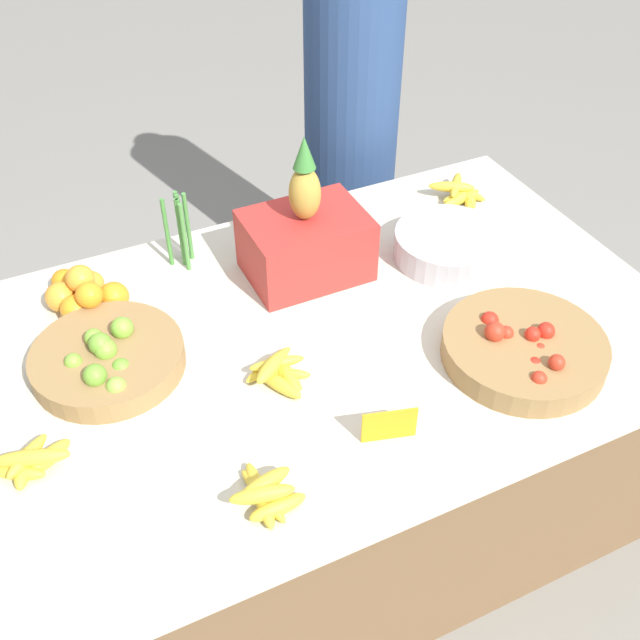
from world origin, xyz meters
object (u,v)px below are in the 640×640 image
at_px(metal_bowl, 448,245).
at_px(vendor_person, 351,122).
at_px(tomato_basket, 523,348).
at_px(price_sign, 389,425).
at_px(produce_crate, 306,240).
at_px(lime_bowl, 107,358).

xyz_separation_m(metal_bowl, vendor_person, (0.08, 0.75, 0.02)).
xyz_separation_m(tomato_basket, price_sign, (-0.42, -0.08, 0.01)).
height_order(tomato_basket, produce_crate, produce_crate).
height_order(tomato_basket, vendor_person, vendor_person).
bearing_deg(lime_bowl, produce_crate, 13.48).
xyz_separation_m(produce_crate, vendor_person, (0.47, 0.64, -0.04)).
bearing_deg(metal_bowl, tomato_basket, -98.04).
bearing_deg(vendor_person, lime_bowl, -143.58).
xyz_separation_m(lime_bowl, vendor_person, (1.06, 0.78, 0.03)).
bearing_deg(price_sign, produce_crate, 97.55).
distance_m(lime_bowl, tomato_basket, 1.00).
xyz_separation_m(lime_bowl, price_sign, (0.50, -0.48, 0.01)).
distance_m(tomato_basket, produce_crate, 0.64).
height_order(metal_bowl, vendor_person, vendor_person).
xyz_separation_m(metal_bowl, produce_crate, (-0.39, 0.11, 0.07)).
xyz_separation_m(lime_bowl, tomato_basket, (0.92, -0.40, 0.00)).
distance_m(lime_bowl, produce_crate, 0.61).
bearing_deg(tomato_basket, lime_bowl, 156.48).
bearing_deg(metal_bowl, lime_bowl, -178.19).
bearing_deg(tomato_basket, produce_crate, 121.50).
height_order(price_sign, produce_crate, produce_crate).
height_order(metal_bowl, produce_crate, produce_crate).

